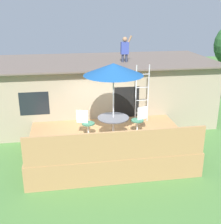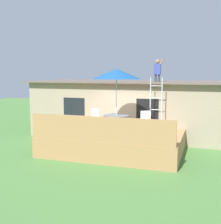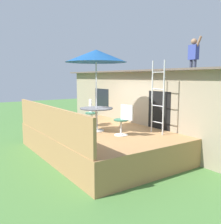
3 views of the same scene
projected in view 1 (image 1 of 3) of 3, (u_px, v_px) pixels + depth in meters
ground_plane at (108, 155)px, 10.43m from camera, size 40.00×40.00×0.00m
house at (96, 91)px, 13.31m from camera, size 10.50×4.50×2.76m
deck at (108, 145)px, 10.30m from camera, size 5.36×3.72×0.80m
deck_railing at (117, 146)px, 8.33m from camera, size 5.26×0.08×0.90m
patio_table at (113, 122)px, 9.72m from camera, size 1.04×1.04×0.74m
patio_umbrella at (113, 69)px, 9.12m from camera, size 1.90×1.90×2.54m
step_ladder at (142, 94)px, 11.00m from camera, size 0.52×0.04×2.20m
person_figure at (125, 48)px, 12.25m from camera, size 0.47×0.20×1.11m
patio_chair_left at (86, 124)px, 9.92m from camera, size 0.60×0.44×0.92m
patio_chair_right at (139, 120)px, 10.21m from camera, size 0.61×0.44×0.92m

